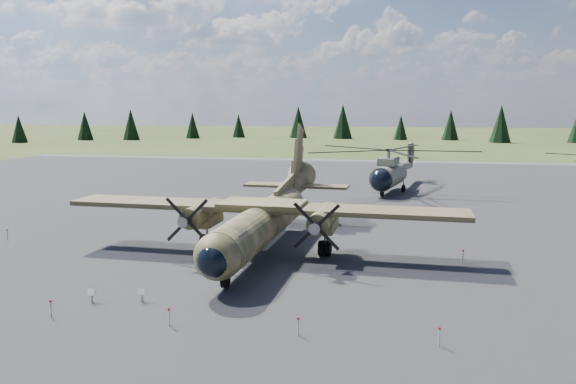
# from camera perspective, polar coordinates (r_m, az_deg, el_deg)

# --- Properties ---
(ground) EXTENTS (500.00, 500.00, 0.00)m
(ground) POSITION_cam_1_polar(r_m,az_deg,el_deg) (39.77, -7.15, -5.93)
(ground) COLOR brown
(ground) RESTS_ON ground
(apron) EXTENTS (120.00, 120.00, 0.04)m
(apron) POSITION_cam_1_polar(r_m,az_deg,el_deg) (49.13, -3.59, -3.07)
(apron) COLOR #5E5E63
(apron) RESTS_ON ground
(transport_plane) EXTENTS (27.35, 24.86, 9.03)m
(transport_plane) POSITION_cam_1_polar(r_m,az_deg,el_deg) (39.11, -2.22, -2.22)
(transport_plane) COLOR #384123
(transport_plane) RESTS_ON ground
(helicopter_near) EXTENTS (24.28, 25.63, 5.19)m
(helicopter_near) POSITION_cam_1_polar(r_m,az_deg,el_deg) (66.18, 10.29, 3.06)
(helicopter_near) COLOR gray
(helicopter_near) RESTS_ON ground
(info_placard_left) EXTENTS (0.52, 0.30, 0.76)m
(info_placard_left) POSITION_cam_1_polar(r_m,az_deg,el_deg) (30.84, -19.34, -9.72)
(info_placard_left) COLOR gray
(info_placard_left) RESTS_ON ground
(info_placard_right) EXTENTS (0.48, 0.24, 0.72)m
(info_placard_right) POSITION_cam_1_polar(r_m,az_deg,el_deg) (30.23, -14.63, -9.93)
(info_placard_right) COLOR gray
(info_placard_right) RESTS_ON ground
(barrier_fence) EXTENTS (33.12, 29.62, 0.85)m
(barrier_fence) POSITION_cam_1_polar(r_m,az_deg,el_deg) (39.72, -7.83, -5.21)
(barrier_fence) COLOR silver
(barrier_fence) RESTS_ON ground
(treeline) EXTENTS (295.01, 291.70, 10.88)m
(treeline) POSITION_cam_1_polar(r_m,az_deg,el_deg) (37.01, -19.22, 0.01)
(treeline) COLOR black
(treeline) RESTS_ON ground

